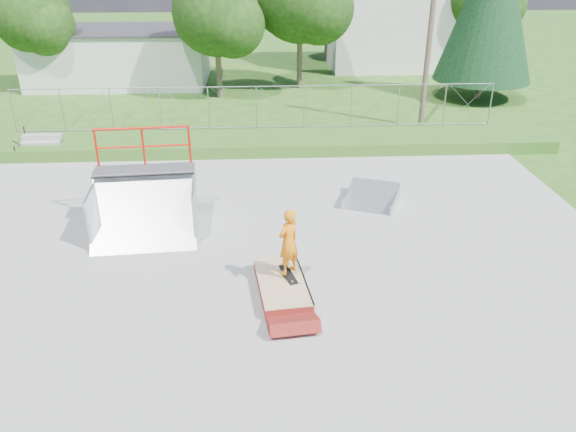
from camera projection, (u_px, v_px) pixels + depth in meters
name	position (u px, v px, depth m)	size (l,w,h in m)	color
ground	(260.00, 266.00, 14.67)	(120.00, 120.00, 0.00)	#2F5217
concrete_pad	(260.00, 265.00, 14.66)	(20.00, 16.00, 0.04)	#9C9C99
grass_berm	(257.00, 141.00, 23.08)	(24.00, 3.00, 0.50)	#2F5217
grind_box	(282.00, 286.00, 13.49)	(1.37, 2.42, 0.34)	maroon
quarter_pipe	(142.00, 189.00, 15.60)	(2.87, 2.43, 2.87)	#AAAEB3
flat_bank_ramp	(371.00, 197.00, 18.06)	(1.58, 1.69, 0.49)	#AAAEB3
skateboard	(288.00, 275.00, 13.56)	(0.22, 0.80, 0.02)	black
skater	(288.00, 245.00, 13.20)	(0.60, 0.40, 1.66)	orange
concrete_stairs	(40.00, 148.00, 21.88)	(1.50, 1.60, 0.80)	#9C9C99
chain_link_fence	(257.00, 107.00, 23.48)	(20.00, 0.06, 1.80)	gray
utility_building_flat	(121.00, 57.00, 33.36)	(10.00, 6.00, 3.00)	silver
gable_house	(392.00, 7.00, 36.76)	(8.40, 6.08, 8.94)	silver
utility_pole	(430.00, 36.00, 24.05)	(0.24, 0.24, 8.00)	brown
tree_left_near	(220.00, 16.00, 28.73)	(4.76, 4.48, 6.65)	brown
tree_left_far	(36.00, 18.00, 30.17)	(4.42, 4.16, 6.18)	brown
tree_back_mid	(331.00, 7.00, 38.33)	(4.08, 3.84, 5.70)	brown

